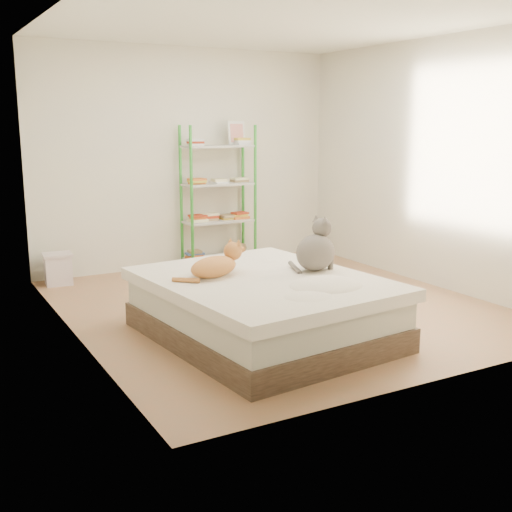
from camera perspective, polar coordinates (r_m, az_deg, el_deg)
room at (r=5.96m, az=1.86°, el=7.64°), size 3.81×4.21×2.61m
bed at (r=5.23m, az=0.63°, el=-4.63°), size 1.78×2.14×0.51m
orange_cat at (r=5.16m, az=-3.79°, el=-0.73°), size 0.60×0.45×0.22m
grey_cat at (r=5.38m, az=5.32°, el=1.01°), size 0.46×0.41×0.45m
shelf_unit at (r=7.81m, az=-3.32°, el=5.08°), size 0.88×0.36×1.74m
cardboard_box at (r=6.80m, az=-0.39°, el=-1.44°), size 0.51×0.49×0.39m
white_bin at (r=7.27m, az=-17.18°, el=-1.08°), size 0.32×0.29×0.35m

